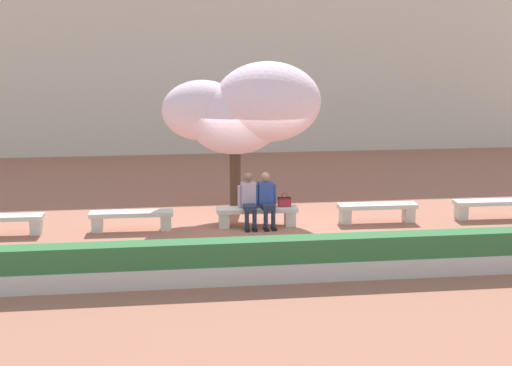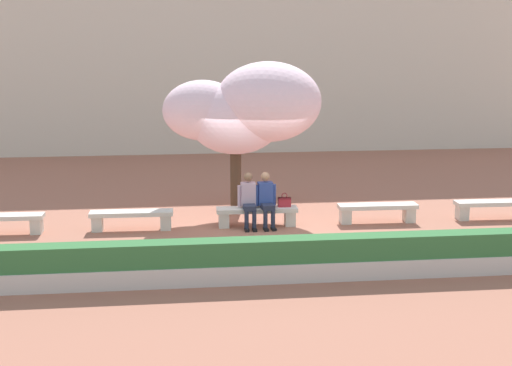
# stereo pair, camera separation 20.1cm
# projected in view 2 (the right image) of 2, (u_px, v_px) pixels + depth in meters

# --- Properties ---
(ground_plane) EXTENTS (100.00, 100.00, 0.00)m
(ground_plane) POSITION_uv_depth(u_px,v_px,m) (257.00, 226.00, 16.86)
(ground_plane) COLOR #9E604C
(building_facade) EXTENTS (28.00, 4.00, 9.07)m
(building_facade) POSITION_uv_depth(u_px,v_px,m) (220.00, 32.00, 28.14)
(building_facade) COLOR beige
(building_facade) RESTS_ON ground
(stone_bench_west_end) EXTENTS (1.92, 0.47, 0.45)m
(stone_bench_west_end) POSITION_uv_depth(u_px,v_px,m) (1.00, 221.00, 16.13)
(stone_bench_west_end) COLOR beige
(stone_bench_west_end) RESTS_ON ground
(stone_bench_near_west) EXTENTS (1.92, 0.47, 0.45)m
(stone_bench_near_west) POSITION_uv_depth(u_px,v_px,m) (132.00, 217.00, 16.46)
(stone_bench_near_west) COLOR beige
(stone_bench_near_west) RESTS_ON ground
(stone_bench_center) EXTENTS (1.92, 0.47, 0.45)m
(stone_bench_center) POSITION_uv_depth(u_px,v_px,m) (257.00, 213.00, 16.80)
(stone_bench_center) COLOR beige
(stone_bench_center) RESTS_ON ground
(stone_bench_near_east) EXTENTS (1.92, 0.47, 0.45)m
(stone_bench_near_east) POSITION_uv_depth(u_px,v_px,m) (378.00, 210.00, 17.13)
(stone_bench_near_east) COLOR beige
(stone_bench_near_east) RESTS_ON ground
(stone_bench_east_end) EXTENTS (1.92, 0.47, 0.45)m
(stone_bench_east_end) POSITION_uv_depth(u_px,v_px,m) (493.00, 207.00, 17.47)
(stone_bench_east_end) COLOR beige
(stone_bench_east_end) RESTS_ON ground
(person_seated_left) EXTENTS (0.51, 0.69, 1.29)m
(person_seated_left) POSITION_uv_depth(u_px,v_px,m) (249.00, 198.00, 16.64)
(person_seated_left) COLOR black
(person_seated_left) RESTS_ON ground
(person_seated_right) EXTENTS (0.51, 0.71, 1.29)m
(person_seated_right) POSITION_uv_depth(u_px,v_px,m) (266.00, 198.00, 16.69)
(person_seated_right) COLOR black
(person_seated_right) RESTS_ON ground
(handbag) EXTENTS (0.30, 0.15, 0.34)m
(handbag) POSITION_uv_depth(u_px,v_px,m) (284.00, 201.00, 16.83)
(handbag) COLOR #A3232D
(handbag) RESTS_ON stone_bench_center
(cherry_tree_main) EXTENTS (3.92, 2.48, 3.81)m
(cherry_tree_main) POSITION_uv_depth(u_px,v_px,m) (245.00, 109.00, 17.60)
(cherry_tree_main) COLOR #473323
(cherry_tree_main) RESTS_ON ground
(planter_hedge_foreground) EXTENTS (16.73, 0.50, 0.80)m
(planter_hedge_foreground) POSITION_uv_depth(u_px,v_px,m) (281.00, 260.00, 13.09)
(planter_hedge_foreground) COLOR beige
(planter_hedge_foreground) RESTS_ON ground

